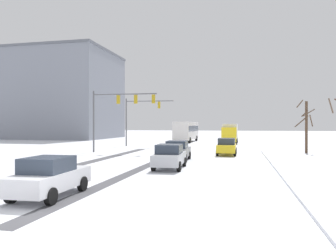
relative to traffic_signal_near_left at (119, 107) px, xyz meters
The scene contains 14 objects.
ground_plane 24.10m from the traffic_signal_near_left, 74.71° to the right, with size 300.00×300.00×0.00m, color silver.
wheel_track_left_lane 12.18m from the traffic_signal_near_left, 57.62° to the right, with size 0.79×29.32×0.01m, color #4C4C51.
wheel_track_right_lane 10.65m from the traffic_signal_near_left, 84.07° to the right, with size 1.01×29.32×0.01m, color #4C4C51.
sidewalk_kerb_right 20.39m from the traffic_signal_near_left, 32.94° to the right, with size 4.00×29.32×0.12m, color white.
traffic_signal_near_left is the anchor object (origin of this frame).
traffic_signal_far_left 10.03m from the traffic_signal_near_left, 95.35° to the left, with size 6.63×0.57×6.50m.
car_yellow_cab_lead 11.86m from the traffic_signal_near_left, ahead, with size 1.86×4.11×1.62m.
car_grey_second 10.46m from the traffic_signal_near_left, 39.42° to the right, with size 1.95×4.16×1.62m.
car_silver_third 14.07m from the traffic_signal_near_left, 54.27° to the right, with size 1.96×4.16×1.62m.
car_white_fourth 21.09m from the traffic_signal_near_left, 76.27° to the right, with size 1.94×4.15×1.62m.
bus_oncoming 22.48m from the traffic_signal_near_left, 80.84° to the left, with size 2.79×11.03×3.38m.
box_truck_delivery 21.85m from the traffic_signal_near_left, 59.81° to the left, with size 2.37×7.42×3.02m.
bare_tree_sidewalk_far 19.40m from the traffic_signal_near_left, 10.21° to the left, with size 1.97×1.79×5.53m.
office_building_far_left_block 40.83m from the traffic_signal_near_left, 128.84° to the left, with size 22.22×19.01×18.55m.
Camera 1 is at (6.22, -8.94, 2.91)m, focal length 34.43 mm.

